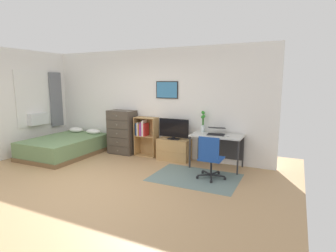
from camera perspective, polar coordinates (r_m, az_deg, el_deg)
ground_plane at (r=5.26m, az=-16.61°, el=-12.01°), size 7.20×7.20×0.00m
wall_back_with_posters at (r=6.90m, az=-3.40°, el=4.94°), size 6.12×0.09×2.70m
area_rug at (r=5.46m, az=5.77°, el=-10.82°), size 1.70×1.20×0.01m
bed at (r=7.48m, az=-20.98°, el=-3.99°), size 1.48×2.04×0.59m
dresser at (r=7.18m, az=-9.75°, el=-1.27°), size 0.71×0.46×1.15m
bookshelf at (r=6.88m, az=-4.97°, el=-1.58°), size 0.58×0.30×1.00m
tv_stand at (r=6.52m, az=1.29°, el=-5.04°), size 0.78×0.41×0.52m
television at (r=6.39m, az=1.22°, el=-0.69°), size 0.76×0.16×0.50m
desk at (r=6.05m, az=10.57°, el=-2.96°), size 1.10×0.63×0.74m
office_chair at (r=5.26m, az=8.95°, el=-6.46°), size 0.56×0.58×0.86m
laptop at (r=6.01m, az=10.26°, el=-1.13°), size 0.43×0.45×0.16m
computer_mouse at (r=5.82m, az=12.64°, el=-2.02°), size 0.06×0.10×0.03m
bamboo_vase at (r=6.23m, az=7.47°, el=1.19°), size 0.10×0.10×0.48m
wine_glass at (r=5.95m, az=7.41°, el=-0.47°), size 0.07×0.07×0.18m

